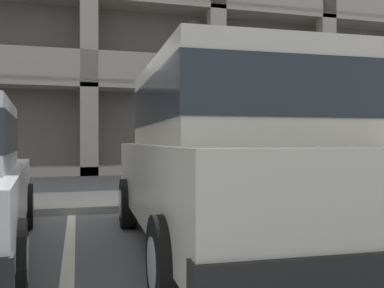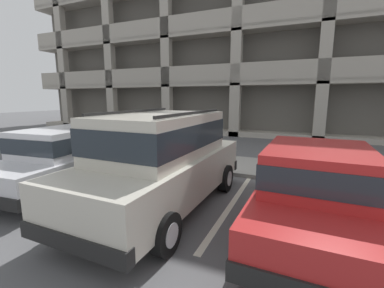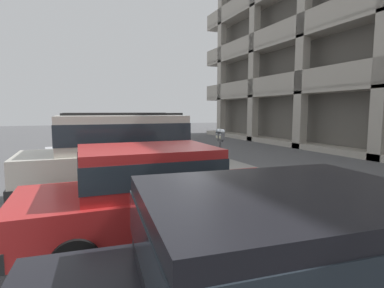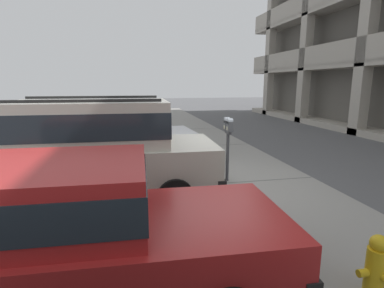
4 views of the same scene
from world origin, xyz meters
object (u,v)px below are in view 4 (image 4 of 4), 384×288
(dark_hatchback, at_px, (68,229))
(parking_meter_near, at_px, (228,134))
(fire_hydrant, at_px, (376,268))
(red_sedan, at_px, (114,135))
(silver_suv, at_px, (93,147))

(dark_hatchback, distance_m, parking_meter_near, 4.22)
(parking_meter_near, bearing_deg, fire_hydrant, 4.33)
(dark_hatchback, height_order, parking_meter_near, parking_meter_near)
(fire_hydrant, bearing_deg, red_sedan, -155.95)
(fire_hydrant, bearing_deg, dark_hatchback, -103.74)
(silver_suv, bearing_deg, fire_hydrant, 42.27)
(dark_hatchback, bearing_deg, parking_meter_near, 140.92)
(red_sedan, height_order, fire_hydrant, red_sedan)
(parking_meter_near, height_order, fire_hydrant, parking_meter_near)
(dark_hatchback, xyz_separation_m, parking_meter_near, (-3.17, 2.76, 0.37))
(red_sedan, xyz_separation_m, fire_hydrant, (6.50, 2.90, -0.36))
(parking_meter_near, bearing_deg, silver_suv, -83.65)
(silver_suv, height_order, fire_hydrant, silver_suv)
(silver_suv, height_order, parking_meter_near, silver_suv)
(red_sedan, distance_m, dark_hatchback, 5.75)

